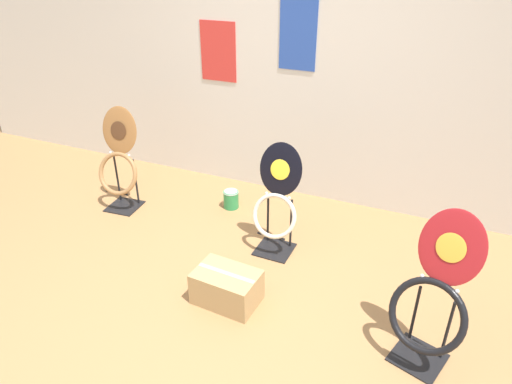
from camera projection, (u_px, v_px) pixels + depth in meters
name	position (u px, v px, depth m)	size (l,w,h in m)	color
ground_plane	(193.00, 332.00, 2.86)	(14.00, 14.00, 0.00)	#A37547
wall_back	(304.00, 57.00, 3.87)	(8.00, 0.07, 2.60)	silver
toilet_seat_display_woodgrain	(119.00, 161.00, 4.03)	(0.40, 0.32, 0.92)	black
toilet_seat_display_jazz_black	(277.00, 204.00, 3.45)	(0.35, 0.29, 0.88)	black
toilet_seat_display_crimson_swirl	(433.00, 301.00, 2.50)	(0.48, 0.46, 0.93)	black
paint_can	(231.00, 199.00, 4.18)	(0.14, 0.14, 0.17)	#2D8E4C
storage_box	(227.00, 287.00, 3.06)	(0.44, 0.31, 0.24)	tan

